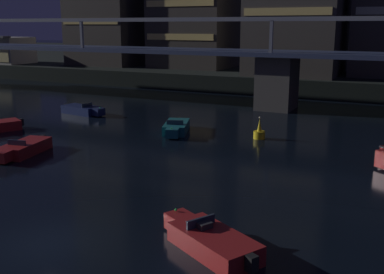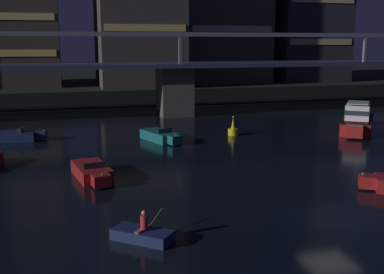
{
  "view_description": "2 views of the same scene",
  "coord_description": "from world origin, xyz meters",
  "px_view_note": "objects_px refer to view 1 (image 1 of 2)",
  "views": [
    {
      "loc": [
        12.71,
        -12.96,
        8.61
      ],
      "look_at": [
        -0.39,
        14.57,
        1.23
      ],
      "focal_mm": 43.37,
      "sensor_mm": 36.0,
      "label": 1
    },
    {
      "loc": [
        -12.19,
        -19.65,
        8.25
      ],
      "look_at": [
        -3.21,
        14.34,
        1.35
      ],
      "focal_mm": 44.93,
      "sensor_mm": 36.0,
      "label": 2
    }
  ],
  "objects_px": {
    "speedboat_near_right": "(83,110)",
    "speedboat_mid_right": "(176,128)",
    "river_bridge": "(278,66)",
    "speedboat_far_left": "(210,241)",
    "speedboat_near_center": "(23,148)",
    "channel_buoy": "(259,133)"
  },
  "relations": [
    {
      "from": "speedboat_near_right",
      "to": "speedboat_mid_right",
      "type": "height_order",
      "value": "same"
    },
    {
      "from": "speedboat_near_right",
      "to": "speedboat_mid_right",
      "type": "distance_m",
      "value": 12.55
    },
    {
      "from": "river_bridge",
      "to": "speedboat_far_left",
      "type": "bearing_deg",
      "value": -79.04
    },
    {
      "from": "river_bridge",
      "to": "speedboat_near_right",
      "type": "distance_m",
      "value": 20.38
    },
    {
      "from": "speedboat_near_center",
      "to": "channel_buoy",
      "type": "relative_size",
      "value": 2.97
    },
    {
      "from": "speedboat_near_right",
      "to": "channel_buoy",
      "type": "height_order",
      "value": "channel_buoy"
    },
    {
      "from": "river_bridge",
      "to": "speedboat_near_center",
      "type": "distance_m",
      "value": 27.34
    },
    {
      "from": "speedboat_near_center",
      "to": "speedboat_far_left",
      "type": "bearing_deg",
      "value": -23.18
    },
    {
      "from": "speedboat_far_left",
      "to": "speedboat_mid_right",
      "type": "bearing_deg",
      "value": 121.08
    },
    {
      "from": "speedboat_near_right",
      "to": "speedboat_far_left",
      "type": "height_order",
      "value": "same"
    },
    {
      "from": "speedboat_far_left",
      "to": "river_bridge",
      "type": "bearing_deg",
      "value": 100.96
    },
    {
      "from": "speedboat_far_left",
      "to": "channel_buoy",
      "type": "distance_m",
      "value": 18.93
    },
    {
      "from": "speedboat_near_center",
      "to": "speedboat_near_right",
      "type": "distance_m",
      "value": 14.79
    },
    {
      "from": "river_bridge",
      "to": "speedboat_mid_right",
      "type": "distance_m",
      "value": 15.62
    },
    {
      "from": "speedboat_mid_right",
      "to": "speedboat_far_left",
      "type": "height_order",
      "value": "same"
    },
    {
      "from": "speedboat_near_center",
      "to": "speedboat_near_right",
      "type": "xyz_separation_m",
      "value": [
        -5.74,
        13.63,
        0.0
      ]
    },
    {
      "from": "river_bridge",
      "to": "speedboat_far_left",
      "type": "xyz_separation_m",
      "value": [
        6.21,
        -32.06,
        -4.13
      ]
    },
    {
      "from": "speedboat_near_right",
      "to": "speedboat_far_left",
      "type": "bearing_deg",
      "value": -42.58
    },
    {
      "from": "speedboat_far_left",
      "to": "channel_buoy",
      "type": "bearing_deg",
      "value": 101.66
    },
    {
      "from": "speedboat_mid_right",
      "to": "channel_buoy",
      "type": "relative_size",
      "value": 2.91
    },
    {
      "from": "speedboat_near_center",
      "to": "speedboat_far_left",
      "type": "xyz_separation_m",
      "value": [
        17.04,
        -7.29,
        0.0
      ]
    },
    {
      "from": "river_bridge",
      "to": "speedboat_near_right",
      "type": "bearing_deg",
      "value": -146.08
    }
  ]
}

